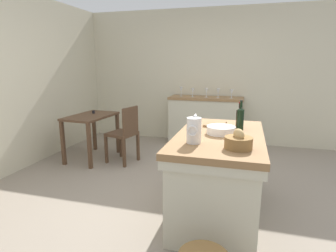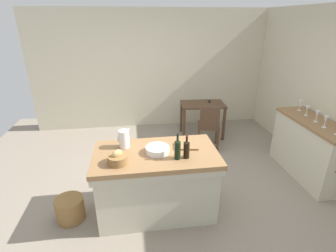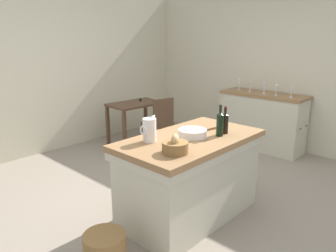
# 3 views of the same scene
# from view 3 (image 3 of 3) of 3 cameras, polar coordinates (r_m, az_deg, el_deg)

# --- Properties ---
(ground_plane) EXTENTS (6.76, 6.76, 0.00)m
(ground_plane) POSITION_cam_3_polar(r_m,az_deg,el_deg) (4.07, 1.13, -11.69)
(ground_plane) COLOR gray
(wall_back) EXTENTS (5.32, 0.12, 2.60)m
(wall_back) POSITION_cam_3_polar(r_m,az_deg,el_deg) (5.72, -18.81, 9.10)
(wall_back) COLOR beige
(wall_back) RESTS_ON ground
(wall_right) EXTENTS (0.12, 5.20, 2.60)m
(wall_right) POSITION_cam_3_polar(r_m,az_deg,el_deg) (5.84, 18.75, 9.23)
(wall_right) COLOR beige
(wall_right) RESTS_ON ground
(island_table) EXTENTS (1.52, 0.85, 0.87)m
(island_table) POSITION_cam_3_polar(r_m,az_deg,el_deg) (3.44, 3.81, -8.30)
(island_table) COLOR olive
(island_table) RESTS_ON ground
(side_cabinet) EXTENTS (0.52, 1.40, 0.94)m
(side_cabinet) POSITION_cam_3_polar(r_m,az_deg,el_deg) (5.71, 15.96, 0.86)
(side_cabinet) COLOR olive
(side_cabinet) RESTS_ON ground
(writing_desk) EXTENTS (0.94, 0.63, 0.79)m
(writing_desk) POSITION_cam_3_polar(r_m,az_deg,el_deg) (5.69, -5.65, 2.85)
(writing_desk) COLOR #513826
(writing_desk) RESTS_ON ground
(wooden_chair) EXTENTS (0.49, 0.49, 0.91)m
(wooden_chair) POSITION_cam_3_polar(r_m,az_deg,el_deg) (5.26, -1.50, 0.52)
(wooden_chair) COLOR #513826
(wooden_chair) RESTS_ON ground
(pitcher) EXTENTS (0.17, 0.13, 0.27)m
(pitcher) POSITION_cam_3_polar(r_m,az_deg,el_deg) (3.13, -3.25, -0.67)
(pitcher) COLOR white
(pitcher) RESTS_ON island_table
(wash_bowl) EXTENTS (0.29, 0.29, 0.08)m
(wash_bowl) POSITION_cam_3_polar(r_m,az_deg,el_deg) (3.30, 4.25, -1.23)
(wash_bowl) COLOR white
(wash_bowl) RESTS_ON island_table
(bread_basket) EXTENTS (0.23, 0.23, 0.17)m
(bread_basket) POSITION_cam_3_polar(r_m,az_deg,el_deg) (2.84, 1.25, -3.54)
(bread_basket) COLOR olive
(bread_basket) RESTS_ON island_table
(cutting_board) EXTENTS (0.32, 0.25, 0.02)m
(cutting_board) POSITION_cam_3_polar(r_m,az_deg,el_deg) (3.66, 6.77, -0.07)
(cutting_board) COLOR olive
(cutting_board) RESTS_ON island_table
(wine_bottle_dark) EXTENTS (0.07, 0.07, 0.29)m
(wine_bottle_dark) POSITION_cam_3_polar(r_m,az_deg,el_deg) (3.44, 9.83, 0.60)
(wine_bottle_dark) COLOR black
(wine_bottle_dark) RESTS_ON island_table
(wine_bottle_amber) EXTENTS (0.07, 0.07, 0.32)m
(wine_bottle_amber) POSITION_cam_3_polar(r_m,az_deg,el_deg) (3.34, 8.99, 0.44)
(wine_bottle_amber) COLOR black
(wine_bottle_amber) RESTS_ON island_table
(wine_glass_far_left) EXTENTS (0.07, 0.07, 0.16)m
(wine_glass_far_left) POSITION_cam_3_polar(r_m,az_deg,el_deg) (5.36, 20.63, 5.84)
(wine_glass_far_left) COLOR white
(wine_glass_far_left) RESTS_ON side_cabinet
(wine_glass_left) EXTENTS (0.07, 0.07, 0.18)m
(wine_glass_left) POSITION_cam_3_polar(r_m,az_deg,el_deg) (5.45, 18.29, 6.32)
(wine_glass_left) COLOR white
(wine_glass_left) RESTS_ON side_cabinet
(wine_glass_middle) EXTENTS (0.07, 0.07, 0.17)m
(wine_glass_middle) POSITION_cam_3_polar(r_m,az_deg,el_deg) (5.58, 16.37, 6.64)
(wine_glass_middle) COLOR white
(wine_glass_middle) RESTS_ON side_cabinet
(wine_glass_right) EXTENTS (0.07, 0.07, 0.16)m
(wine_glass_right) POSITION_cam_3_polar(r_m,az_deg,el_deg) (5.72, 14.08, 6.91)
(wine_glass_right) COLOR white
(wine_glass_right) RESTS_ON side_cabinet
(wine_glass_far_right) EXTENTS (0.07, 0.07, 0.18)m
(wine_glass_far_right) POSITION_cam_3_polar(r_m,az_deg,el_deg) (5.87, 12.26, 7.40)
(wine_glass_far_right) COLOR white
(wine_glass_far_right) RESTS_ON side_cabinet
(wicker_hamper) EXTENTS (0.35, 0.35, 0.30)m
(wicker_hamper) POSITION_cam_3_polar(r_m,az_deg,el_deg) (2.93, -10.85, -20.50)
(wicker_hamper) COLOR olive
(wicker_hamper) RESTS_ON ground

